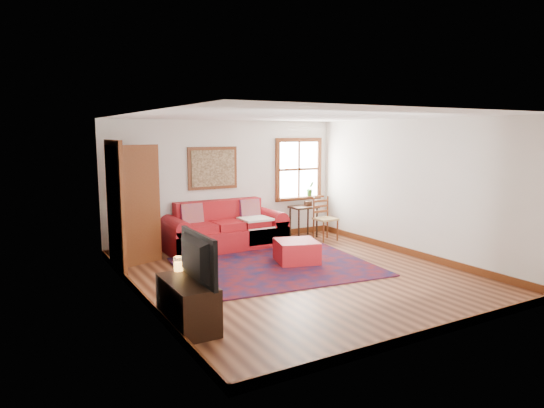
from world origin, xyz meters
TOP-DOWN VIEW (x-y plane):
  - ground at (0.00, 0.00)m, footprint 5.50×5.50m
  - room_envelope at (0.00, 0.02)m, footprint 5.04×5.54m
  - window at (1.78, 2.70)m, footprint 1.18×0.20m
  - doorway at (-2.21, 1.78)m, footprint 0.89×1.08m
  - framed_artwork at (-0.30, 2.71)m, footprint 1.05×0.07m
  - persian_rug at (-0.09, 0.58)m, footprint 3.43×2.87m
  - red_leather_sofa at (-0.25, 2.30)m, footprint 2.34×0.97m
  - red_ottoman at (0.37, 0.65)m, footprint 0.86×0.86m
  - side_table at (1.65, 2.36)m, footprint 0.57×0.42m
  - ladder_back_chair at (1.88, 1.92)m, footprint 0.43×0.41m
  - media_cabinet at (-2.26, -1.10)m, footprint 0.45×1.00m
  - television at (-2.24, -1.18)m, footprint 0.13×0.99m
  - candle_hurricane at (-2.21, -0.66)m, footprint 0.12×0.12m

SIDE VIEW (x-z plane):
  - ground at x=0.00m, z-range 0.00..0.00m
  - persian_rug at x=-0.09m, z-range 0.00..0.02m
  - red_ottoman at x=0.37m, z-range 0.00..0.39m
  - media_cabinet at x=-2.26m, z-range 0.00..0.55m
  - red_leather_sofa at x=-0.25m, z-range -0.15..0.76m
  - ladder_back_chair at x=1.88m, z-range 0.04..0.95m
  - side_table at x=1.65m, z-range 0.22..0.90m
  - candle_hurricane at x=-2.21m, z-range 0.55..0.73m
  - television at x=-2.24m, z-range 0.55..1.12m
  - doorway at x=-2.21m, z-range 0.00..2.14m
  - window at x=1.78m, z-range 0.62..2.00m
  - framed_artwork at x=-0.30m, z-range 1.13..1.98m
  - room_envelope at x=0.00m, z-range 0.39..2.91m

